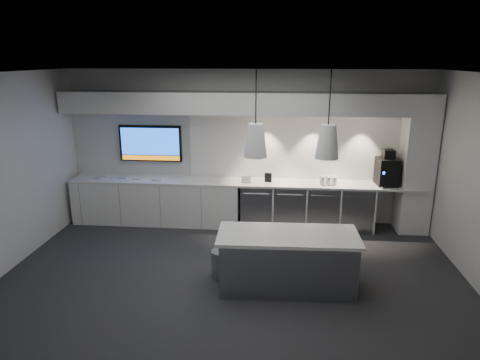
# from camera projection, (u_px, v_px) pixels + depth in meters

# --- Properties ---
(floor) EXTENTS (7.00, 7.00, 0.00)m
(floor) POSITION_uv_depth(u_px,v_px,m) (232.00, 279.00, 6.43)
(floor) COLOR #2B2B2E
(floor) RESTS_ON ground
(ceiling) EXTENTS (7.00, 7.00, 0.00)m
(ceiling) POSITION_uv_depth(u_px,v_px,m) (231.00, 74.00, 5.60)
(ceiling) COLOR black
(ceiling) RESTS_ON wall_back
(wall_back) EXTENTS (7.00, 0.00, 7.00)m
(wall_back) POSITION_uv_depth(u_px,v_px,m) (246.00, 147.00, 8.41)
(wall_back) COLOR silver
(wall_back) RESTS_ON floor
(wall_front) EXTENTS (7.00, 0.00, 7.00)m
(wall_front) POSITION_uv_depth(u_px,v_px,m) (200.00, 266.00, 3.62)
(wall_front) COLOR silver
(wall_front) RESTS_ON floor
(back_counter) EXTENTS (6.80, 0.65, 0.04)m
(back_counter) POSITION_uv_depth(u_px,v_px,m) (244.00, 182.00, 8.27)
(back_counter) COLOR white
(back_counter) RESTS_ON left_base_cabinets
(left_base_cabinets) EXTENTS (3.30, 0.63, 0.86)m
(left_base_cabinets) POSITION_uv_depth(u_px,v_px,m) (157.00, 202.00, 8.55)
(left_base_cabinets) COLOR white
(left_base_cabinets) RESTS_ON floor
(fridge_unit_a) EXTENTS (0.60, 0.61, 0.85)m
(fridge_unit_a) POSITION_uv_depth(u_px,v_px,m) (257.00, 205.00, 8.37)
(fridge_unit_a) COLOR gray
(fridge_unit_a) RESTS_ON floor
(fridge_unit_b) EXTENTS (0.60, 0.61, 0.85)m
(fridge_unit_b) POSITION_uv_depth(u_px,v_px,m) (289.00, 206.00, 8.32)
(fridge_unit_b) COLOR gray
(fridge_unit_b) RESTS_ON floor
(fridge_unit_c) EXTENTS (0.60, 0.61, 0.85)m
(fridge_unit_c) POSITION_uv_depth(u_px,v_px,m) (322.00, 207.00, 8.26)
(fridge_unit_c) COLOR gray
(fridge_unit_c) RESTS_ON floor
(fridge_unit_d) EXTENTS (0.60, 0.61, 0.85)m
(fridge_unit_d) POSITION_uv_depth(u_px,v_px,m) (355.00, 208.00, 8.21)
(fridge_unit_d) COLOR gray
(fridge_unit_d) RESTS_ON floor
(backsplash) EXTENTS (4.60, 0.03, 1.30)m
(backsplash) POSITION_uv_depth(u_px,v_px,m) (307.00, 146.00, 8.27)
(backsplash) COLOR white
(backsplash) RESTS_ON wall_back
(soffit) EXTENTS (6.90, 0.60, 0.40)m
(soffit) POSITION_uv_depth(u_px,v_px,m) (245.00, 103.00, 7.88)
(soffit) COLOR white
(soffit) RESTS_ON wall_back
(column) EXTENTS (0.55, 0.55, 2.60)m
(column) POSITION_uv_depth(u_px,v_px,m) (417.00, 165.00, 7.90)
(column) COLOR white
(column) RESTS_ON floor
(wall_tv) EXTENTS (1.25, 0.07, 0.72)m
(wall_tv) POSITION_uv_depth(u_px,v_px,m) (151.00, 143.00, 8.51)
(wall_tv) COLOR black
(wall_tv) RESTS_ON wall_back
(island) EXTENTS (1.99, 0.90, 0.83)m
(island) POSITION_uv_depth(u_px,v_px,m) (287.00, 261.00, 6.07)
(island) COLOR gray
(island) RESTS_ON floor
(bin) EXTENTS (0.38, 0.38, 0.42)m
(bin) POSITION_uv_depth(u_px,v_px,m) (221.00, 264.00, 6.44)
(bin) COLOR gray
(bin) RESTS_ON floor
(coffee_machine) EXTENTS (0.40, 0.56, 0.67)m
(coffee_machine) POSITION_uv_depth(u_px,v_px,m) (387.00, 170.00, 7.98)
(coffee_machine) COLOR black
(coffee_machine) RESTS_ON back_counter
(sign_black) EXTENTS (0.14, 0.05, 0.18)m
(sign_black) POSITION_uv_depth(u_px,v_px,m) (268.00, 178.00, 8.19)
(sign_black) COLOR black
(sign_black) RESTS_ON back_counter
(sign_white) EXTENTS (0.18, 0.02, 0.14)m
(sign_white) POSITION_uv_depth(u_px,v_px,m) (246.00, 180.00, 8.13)
(sign_white) COLOR white
(sign_white) RESTS_ON back_counter
(cup_cluster) EXTENTS (0.30, 0.19, 0.16)m
(cup_cluster) POSITION_uv_depth(u_px,v_px,m) (328.00, 180.00, 8.03)
(cup_cluster) COLOR white
(cup_cluster) RESTS_ON back_counter
(tray_a) EXTENTS (0.20, 0.20, 0.02)m
(tray_a) POSITION_uv_depth(u_px,v_px,m) (99.00, 177.00, 8.48)
(tray_a) COLOR #BBBBBB
(tray_a) RESTS_ON back_counter
(tray_b) EXTENTS (0.18, 0.18, 0.02)m
(tray_b) POSITION_uv_depth(u_px,v_px,m) (123.00, 178.00, 8.47)
(tray_b) COLOR #BBBBBB
(tray_b) RESTS_ON back_counter
(tray_c) EXTENTS (0.17, 0.17, 0.02)m
(tray_c) POSITION_uv_depth(u_px,v_px,m) (137.00, 178.00, 8.44)
(tray_c) COLOR #BBBBBB
(tray_c) RESTS_ON back_counter
(tray_d) EXTENTS (0.16, 0.16, 0.02)m
(tray_d) POSITION_uv_depth(u_px,v_px,m) (157.00, 179.00, 8.34)
(tray_d) COLOR #BBBBBB
(tray_d) RESTS_ON back_counter
(pendant_left) EXTENTS (0.31, 0.31, 1.14)m
(pendant_left) POSITION_uv_depth(u_px,v_px,m) (256.00, 140.00, 5.64)
(pendant_left) COLOR white
(pendant_left) RESTS_ON ceiling
(pendant_right) EXTENTS (0.31, 0.31, 1.14)m
(pendant_right) POSITION_uv_depth(u_px,v_px,m) (327.00, 141.00, 5.56)
(pendant_right) COLOR white
(pendant_right) RESTS_ON ceiling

